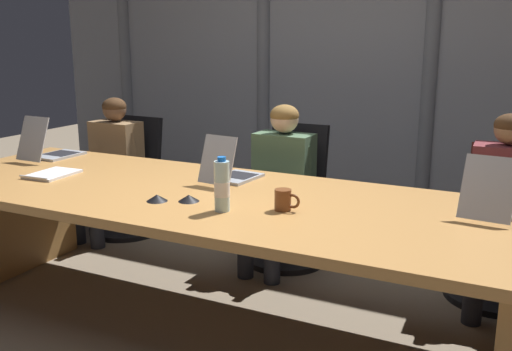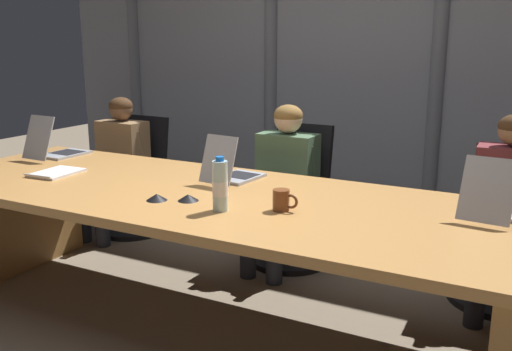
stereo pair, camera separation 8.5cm
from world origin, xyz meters
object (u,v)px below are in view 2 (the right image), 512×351
person_left_mid (282,177)px  office_chair_center (503,245)px  person_left_end (116,158)px  coffee_mug_near (282,200)px  office_chair_left_mid (292,211)px  person_center (506,204)px  conference_mic_left_side (188,198)px  office_chair_left_end (134,188)px  spiral_notepad (56,173)px  water_bottle_primary (220,186)px  conference_mic_middle (157,197)px  laptop_center (492,203)px  laptop_left_end (57,149)px  laptop_left_mid (232,172)px

person_left_mid → office_chair_center: bearing=98.1°
person_left_end → coffee_mug_near: person_left_end is taller
office_chair_left_mid → person_center: 1.45m
person_left_end → conference_mic_left_side: (1.46, -1.09, 0.14)m
office_chair_left_end → spiral_notepad: size_ratio=2.97×
person_left_mid → spiral_notepad: 1.47m
office_chair_left_end → spiral_notepad: bearing=19.6°
office_chair_left_end → water_bottle_primary: 2.18m
coffee_mug_near → person_left_mid: bearing=115.3°
office_chair_left_mid → office_chair_center: size_ratio=1.04×
coffee_mug_near → conference_mic_middle: bearing=-167.9°
office_chair_left_mid → person_center: (1.41, -0.16, 0.29)m
spiral_notepad → person_left_mid: bearing=39.2°
coffee_mug_near → laptop_center: bearing=24.0°
conference_mic_middle → person_left_end: bearing=138.4°
laptop_left_end → water_bottle_primary: size_ratio=1.64×
laptop_left_mid → coffee_mug_near: (0.52, -0.40, -0.00)m
office_chair_left_end → person_left_mid: person_left_mid is taller
coffee_mug_near → office_chair_center: bearing=51.6°
laptop_left_end → spiral_notepad: 0.55m
laptop_center → office_chair_center: size_ratio=0.51×
person_left_mid → laptop_left_end: bearing=-66.1°
laptop_left_mid → person_center: bearing=-61.0°
coffee_mug_near → conference_mic_middle: (-0.65, -0.14, -0.04)m
laptop_left_mid → office_chair_left_mid: laptop_left_mid is taller
conference_mic_left_side → laptop_center: bearing=18.6°
person_left_end → office_chair_left_end: bearing=169.0°
laptop_center → person_left_mid: (-1.40, 0.62, -0.16)m
laptop_center → office_chair_left_end: (-2.84, 0.78, -0.46)m
person_left_mid → conference_mic_left_side: bearing=0.7°
laptop_left_mid → water_bottle_primary: laptop_left_mid is taller
office_chair_left_mid → coffee_mug_near: office_chair_left_mid is taller
laptop_center → coffee_mug_near: (-0.91, -0.41, -0.00)m
coffee_mug_near → person_left_end: bearing=152.5°
laptop_left_end → person_left_mid: bearing=-66.2°
water_bottle_primary → coffee_mug_near: size_ratio=2.06×
laptop_center → spiral_notepad: bearing=103.6°
conference_mic_middle → person_center: bearing=36.1°
person_center → water_bottle_primary: (-1.21, -1.16, 0.23)m
laptop_left_end → laptop_center: size_ratio=0.94×
person_left_mid → laptop_center: bearing=67.9°
office_chair_left_end → person_left_end: (-0.04, -0.16, 0.28)m
person_left_mid → person_center: 1.42m
conference_mic_middle → laptop_left_end: bearing=156.7°
laptop_center → coffee_mug_near: 1.00m
water_bottle_primary → conference_mic_left_side: water_bottle_primary is taller
laptop_left_mid → water_bottle_primary: bearing=-149.3°
person_left_mid → person_center: size_ratio=0.98×
laptop_center → person_left_mid: bearing=71.3°
water_bottle_primary → person_left_mid: bearing=100.6°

